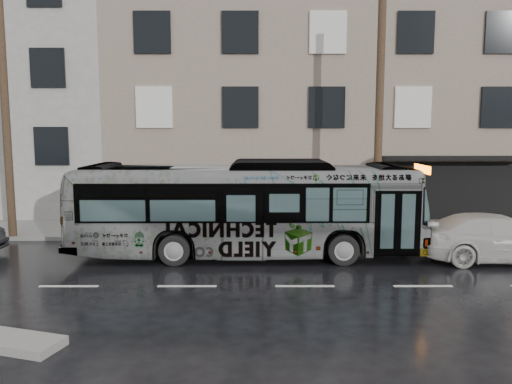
# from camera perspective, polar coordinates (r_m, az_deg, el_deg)

# --- Properties ---
(ground) EXTENTS (120.00, 120.00, 0.00)m
(ground) POSITION_cam_1_polar(r_m,az_deg,el_deg) (16.24, -6.70, -7.96)
(ground) COLOR black
(ground) RESTS_ON ground
(sidewalk) EXTENTS (90.00, 3.60, 0.15)m
(sidewalk) POSITION_cam_1_polar(r_m,az_deg,el_deg) (20.97, -5.17, -4.29)
(sidewalk) COLOR gray
(sidewalk) RESTS_ON ground
(building_taupe) EXTENTS (20.00, 12.00, 11.00)m
(building_taupe) POSITION_cam_1_polar(r_m,az_deg,el_deg) (28.48, 6.35, 9.65)
(building_taupe) COLOR gray
(building_taupe) RESTS_ON ground
(utility_pole_front) EXTENTS (0.30, 0.30, 9.00)m
(utility_pole_front) POSITION_cam_1_polar(r_m,az_deg,el_deg) (19.45, 13.88, 8.20)
(utility_pole_front) COLOR brown
(utility_pole_front) RESTS_ON sidewalk
(utility_pole_rear) EXTENTS (0.30, 0.30, 9.00)m
(utility_pole_rear) POSITION_cam_1_polar(r_m,az_deg,el_deg) (21.08, -26.68, 7.56)
(utility_pole_rear) COLOR brown
(utility_pole_rear) RESTS_ON sidewalk
(sign_post) EXTENTS (0.06, 0.06, 2.40)m
(sign_post) POSITION_cam_1_polar(r_m,az_deg,el_deg) (19.94, 16.67, -1.44)
(sign_post) COLOR slate
(sign_post) RESTS_ON sidewalk
(bus) EXTENTS (11.55, 2.75, 3.21)m
(bus) POSITION_cam_1_polar(r_m,az_deg,el_deg) (16.56, -1.12, -1.93)
(bus) COLOR #B2B2B2
(bus) RESTS_ON ground
(white_sedan) EXTENTS (5.23, 2.17, 1.51)m
(white_sedan) POSITION_cam_1_polar(r_m,az_deg,el_deg) (17.92, 25.94, -4.73)
(white_sedan) COLOR beige
(white_sedan) RESTS_ON ground
(slush_pile) EXTENTS (1.96, 1.29, 0.18)m
(slush_pile) POSITION_cam_1_polar(r_m,az_deg,el_deg) (11.17, -25.69, -15.23)
(slush_pile) COLOR gray
(slush_pile) RESTS_ON ground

